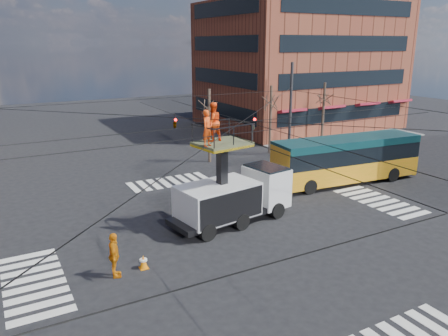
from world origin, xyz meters
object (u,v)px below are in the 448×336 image
(worker_ground, at_px, (114,255))
(flagger, at_px, (266,191))
(traffic_cone, at_px, (143,262))
(utility_truck, at_px, (233,185))
(city_bus, at_px, (346,159))

(worker_ground, bearing_deg, flagger, -54.13)
(traffic_cone, bearing_deg, utility_truck, 23.95)
(city_bus, bearing_deg, worker_ground, -158.57)
(utility_truck, relative_size, traffic_cone, 11.56)
(utility_truck, relative_size, flagger, 4.19)
(worker_ground, relative_size, flagger, 1.14)
(traffic_cone, bearing_deg, flagger, 23.63)
(flagger, bearing_deg, traffic_cone, -97.83)
(utility_truck, distance_m, city_bus, 10.72)
(utility_truck, bearing_deg, city_bus, 3.77)
(city_bus, distance_m, flagger, 7.56)
(traffic_cone, xyz_separation_m, worker_ground, (-1.27, -0.11, 0.67))
(utility_truck, xyz_separation_m, flagger, (3.02, 1.28, -1.25))
(city_bus, xyz_separation_m, worker_ground, (-17.82, -5.12, -0.74))
(traffic_cone, height_order, flagger, flagger)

